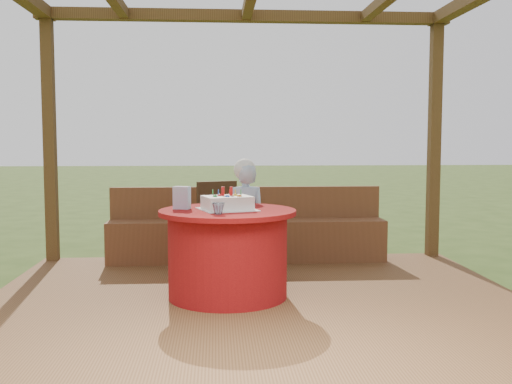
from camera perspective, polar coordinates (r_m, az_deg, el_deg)
ground at (r=4.97m, az=0.20°, el=-11.81°), size 60.00×60.00×0.00m
deck at (r=4.96m, az=0.20°, el=-11.14°), size 4.50×4.00×0.12m
pergola at (r=4.86m, az=0.21°, el=16.50°), size 4.50×4.00×2.72m
bench at (r=6.56m, az=-0.86°, el=-4.26°), size 3.00×0.42×0.80m
table at (r=5.04m, az=-2.71°, el=-5.80°), size 1.14×1.14×0.74m
chair at (r=6.18m, az=-3.29°, el=-2.68°), size 0.57×0.57×0.89m
elderly_woman at (r=5.71m, az=-1.06°, el=-2.39°), size 0.42×0.29×1.14m
birthday_cake at (r=4.98m, az=-2.76°, el=-1.03°), size 0.54×0.54×0.19m
gift_bag at (r=5.06m, az=-7.08°, el=-0.54°), size 0.15×0.12×0.19m
drinking_glass at (r=4.68m, az=-3.61°, el=-1.57°), size 0.13×0.13×0.09m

